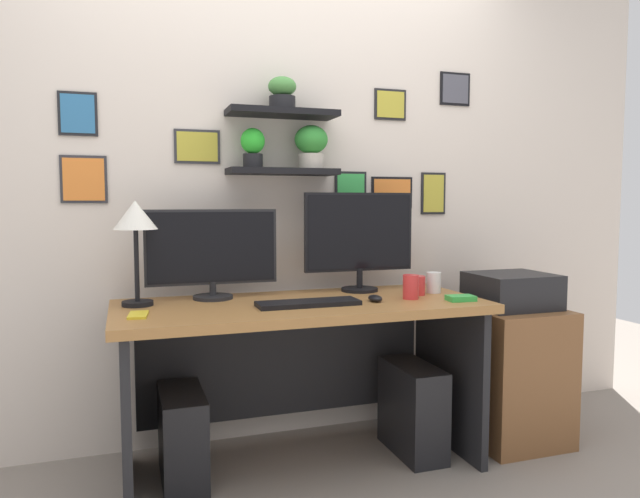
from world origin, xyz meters
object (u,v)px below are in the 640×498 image
object	(u,v)px
keyboard	(307,303)
computer_mouse	(375,298)
monitor_right	(359,237)
computer_tower_left	(182,436)
monitor_left	(212,252)
coffee_mug	(417,285)
printer	(512,291)
drawer_cabinet	(509,373)
pen_cup	(434,282)
water_cup	(411,287)
desk_lamp	(136,223)
desk	(299,346)
scissors_tray	(461,298)
computer_tower_right	(412,409)
cell_phone	(138,315)

from	to	relation	value
keyboard	computer_mouse	xyz separation A→B (m)	(0.31, -0.00, 0.01)
monitor_right	computer_tower_left	world-z (taller)	monitor_right
monitor_left	coffee_mug	world-z (taller)	monitor_left
keyboard	printer	size ratio (longest dim) A/B	1.16
monitor_left	computer_mouse	bearing A→B (deg)	-24.86
monitor_left	computer_mouse	distance (m)	0.76
printer	computer_tower_left	size ratio (longest dim) A/B	0.95
drawer_cabinet	computer_tower_left	xyz separation A→B (m)	(-1.60, 0.06, -0.14)
coffee_mug	printer	world-z (taller)	coffee_mug
pen_cup	computer_tower_left	xyz separation A→B (m)	(-1.20, -0.01, -0.61)
keyboard	water_cup	size ratio (longest dim) A/B	4.00
monitor_left	desk_lamp	bearing A→B (deg)	-166.29
coffee_mug	desk	bearing A→B (deg)	176.27
pen_cup	scissors_tray	bearing A→B (deg)	-90.09
coffee_mug	drawer_cabinet	world-z (taller)	coffee_mug
monitor_right	drawer_cabinet	distance (m)	1.02
desk	water_cup	distance (m)	0.57
water_cup	printer	size ratio (longest dim) A/B	0.29
desk_lamp	pen_cup	distance (m)	1.40
scissors_tray	desk_lamp	bearing A→B (deg)	166.36
desk	pen_cup	distance (m)	0.73
monitor_right	computer_tower_right	distance (m)	0.86
monitor_left	printer	xyz separation A→B (m)	(1.44, -0.24, -0.21)
desk_lamp	water_cup	world-z (taller)	desk_lamp
keyboard	computer_tower_left	distance (m)	0.78
scissors_tray	water_cup	world-z (taller)	water_cup
desk_lamp	scissors_tray	world-z (taller)	desk_lamp
desk	coffee_mug	xyz separation A→B (m)	(0.57, -0.04, 0.26)
pen_cup	computer_tower_right	xyz separation A→B (m)	(-0.14, -0.07, -0.59)
computer_mouse	coffee_mug	bearing A→B (deg)	22.61
monitor_left	drawer_cabinet	xyz separation A→B (m)	(1.44, -0.24, -0.63)
drawer_cabinet	computer_tower_right	size ratio (longest dim) A/B	1.57
cell_phone	pen_cup	xyz separation A→B (m)	(1.37, 0.15, 0.05)
cell_phone	desk_lamp	bearing A→B (deg)	95.73
desk	cell_phone	world-z (taller)	cell_phone
cell_phone	computer_tower_left	distance (m)	0.60
desk	computer_tower_right	bearing A→B (deg)	-8.27
computer_mouse	computer_tower_left	world-z (taller)	computer_mouse
cell_phone	printer	distance (m)	1.77
scissors_tray	coffee_mug	bearing A→B (deg)	116.81
desk_lamp	pen_cup	xyz separation A→B (m)	(1.37, -0.09, -0.30)
desk_lamp	cell_phone	size ratio (longest dim) A/B	3.18
computer_tower_right	keyboard	bearing A→B (deg)	-172.99
drawer_cabinet	computer_tower_right	xyz separation A→B (m)	(-0.54, -0.00, -0.12)
keyboard	scissors_tray	distance (m)	0.69
desk_lamp	water_cup	size ratio (longest dim) A/B	4.05
scissors_tray	computer_tower_right	world-z (taller)	scissors_tray
monitor_right	printer	world-z (taller)	monitor_right
printer	computer_tower_right	bearing A→B (deg)	-179.77
water_cup	computer_tower_left	bearing A→B (deg)	173.41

